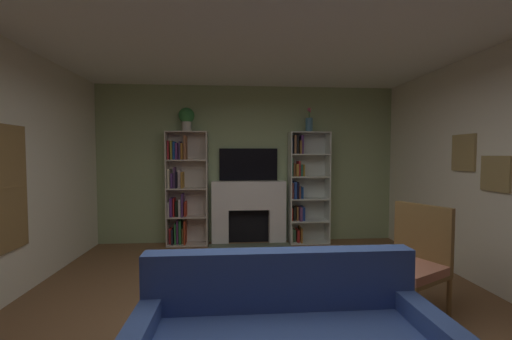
{
  "coord_description": "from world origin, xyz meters",
  "views": [
    {
      "loc": [
        -0.3,
        -2.68,
        1.54
      ],
      "look_at": [
        0.0,
        1.17,
        1.36
      ],
      "focal_mm": 22.32,
      "sensor_mm": 36.0,
      "label": 1
    }
  ],
  "objects_px": {
    "armchair": "(411,259)",
    "vase_with_flowers": "(309,124)",
    "tv": "(248,164)",
    "bookshelf_right": "(303,187)",
    "bookshelf_left": "(183,190)",
    "fireplace": "(249,210)",
    "potted_plant": "(187,118)"
  },
  "relations": [
    {
      "from": "potted_plant",
      "to": "vase_with_flowers",
      "type": "distance_m",
      "value": 2.1
    },
    {
      "from": "bookshelf_left",
      "to": "potted_plant",
      "type": "relative_size",
      "value": 4.86
    },
    {
      "from": "tv",
      "to": "armchair",
      "type": "xyz_separation_m",
      "value": [
        1.45,
        -2.63,
        -0.84
      ]
    },
    {
      "from": "bookshelf_left",
      "to": "vase_with_flowers",
      "type": "xyz_separation_m",
      "value": [
        2.17,
        -0.04,
        1.14
      ]
    },
    {
      "from": "bookshelf_right",
      "to": "bookshelf_left",
      "type": "bearing_deg",
      "value": 179.55
    },
    {
      "from": "fireplace",
      "to": "potted_plant",
      "type": "relative_size",
      "value": 3.45
    },
    {
      "from": "fireplace",
      "to": "bookshelf_left",
      "type": "bearing_deg",
      "value": 178.79
    },
    {
      "from": "tv",
      "to": "potted_plant",
      "type": "relative_size",
      "value": 2.55
    },
    {
      "from": "bookshelf_right",
      "to": "armchair",
      "type": "bearing_deg",
      "value": -79.0
    },
    {
      "from": "fireplace",
      "to": "bookshelf_right",
      "type": "xyz_separation_m",
      "value": [
        0.96,
        0.01,
        0.39
      ]
    },
    {
      "from": "fireplace",
      "to": "armchair",
      "type": "xyz_separation_m",
      "value": [
        1.45,
        -2.53,
        -0.06
      ]
    },
    {
      "from": "tv",
      "to": "bookshelf_left",
      "type": "xyz_separation_m",
      "value": [
        -1.13,
        -0.08,
        -0.43
      ]
    },
    {
      "from": "tv",
      "to": "vase_with_flowers",
      "type": "distance_m",
      "value": 1.27
    },
    {
      "from": "tv",
      "to": "bookshelf_right",
      "type": "distance_m",
      "value": 1.04
    },
    {
      "from": "armchair",
      "to": "vase_with_flowers",
      "type": "bearing_deg",
      "value": 99.21
    },
    {
      "from": "vase_with_flowers",
      "to": "armchair",
      "type": "distance_m",
      "value": 2.98
    },
    {
      "from": "bookshelf_left",
      "to": "vase_with_flowers",
      "type": "relative_size",
      "value": 4.61
    },
    {
      "from": "bookshelf_left",
      "to": "armchair",
      "type": "bearing_deg",
      "value": -44.7
    },
    {
      "from": "vase_with_flowers",
      "to": "bookshelf_right",
      "type": "bearing_deg",
      "value": 161.98
    },
    {
      "from": "potted_plant",
      "to": "armchair",
      "type": "xyz_separation_m",
      "value": [
        2.5,
        -2.51,
        -1.64
      ]
    },
    {
      "from": "potted_plant",
      "to": "fireplace",
      "type": "bearing_deg",
      "value": 1.09
    },
    {
      "from": "bookshelf_right",
      "to": "vase_with_flowers",
      "type": "relative_size",
      "value": 4.61
    },
    {
      "from": "tv",
      "to": "bookshelf_left",
      "type": "bearing_deg",
      "value": -176.13
    },
    {
      "from": "potted_plant",
      "to": "armchair",
      "type": "bearing_deg",
      "value": -45.1
    },
    {
      "from": "fireplace",
      "to": "bookshelf_left",
      "type": "xyz_separation_m",
      "value": [
        -1.13,
        0.02,
        0.36
      ]
    },
    {
      "from": "bookshelf_right",
      "to": "potted_plant",
      "type": "height_order",
      "value": "potted_plant"
    },
    {
      "from": "potted_plant",
      "to": "bookshelf_left",
      "type": "bearing_deg",
      "value": 150.98
    },
    {
      "from": "potted_plant",
      "to": "armchair",
      "type": "relative_size",
      "value": 0.38
    },
    {
      "from": "fireplace",
      "to": "bookshelf_right",
      "type": "distance_m",
      "value": 1.04
    },
    {
      "from": "bookshelf_left",
      "to": "potted_plant",
      "type": "distance_m",
      "value": 1.23
    },
    {
      "from": "armchair",
      "to": "fireplace",
      "type": "bearing_deg",
      "value": 119.89
    },
    {
      "from": "fireplace",
      "to": "vase_with_flowers",
      "type": "xyz_separation_m",
      "value": [
        1.05,
        -0.02,
        1.5
      ]
    }
  ]
}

